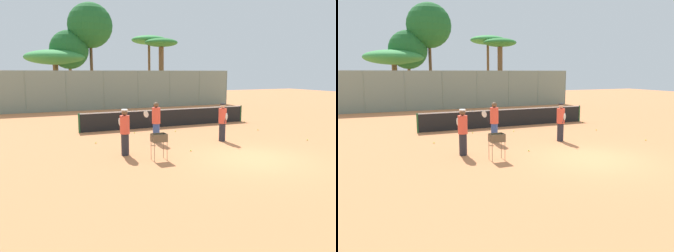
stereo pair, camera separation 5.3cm
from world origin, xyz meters
The scene contains 19 objects.
ground_plane centered at (0.00, 0.00, 0.00)m, with size 80.00×80.00×0.00m, color #D37F4C.
tennis_net centered at (0.00, 8.18, 0.56)m, with size 10.70×0.10×1.07m.
back_fence centered at (0.00, 18.64, 1.70)m, with size 22.19×0.08×3.40m.
tree_0 centered at (4.79, 24.45, 6.57)m, with size 3.79×3.79×7.16m.
tree_1 centered at (-3.63, 24.37, 5.42)m, with size 3.79×3.79×7.34m.
tree_2 centered at (5.24, 22.04, 5.79)m, with size 3.39×3.39×6.67m.
tree_3 centered at (-1.54, 24.16, 7.80)m, with size 4.44×4.44×10.05m.
tree_4 centered at (-5.02, 24.12, 4.62)m, with size 5.72×5.72×5.39m.
player_white_outfit centered at (-2.34, 4.28, 0.97)m, with size 0.66×0.82×1.90m.
player_red_cap centered at (-4.35, 2.53, 0.96)m, with size 0.38×0.94×1.85m.
player_yellow_shirt centered at (0.68, 3.27, 0.95)m, with size 0.38×0.92×1.82m.
ball_cart centered at (-3.38, 1.31, 0.77)m, with size 0.56×0.41×1.01m.
tennis_ball_0 centered at (4.55, 1.71, 0.03)m, with size 0.07×0.07×0.07m, color #D1E54C.
tennis_ball_1 centered at (-0.34, 6.44, 0.03)m, with size 0.07×0.07×0.07m, color #D1E54C.
tennis_ball_2 centered at (-2.58, 6.90, 0.03)m, with size 0.07×0.07×0.07m, color #D1E54C.
tennis_ball_3 centered at (5.24, 7.66, 0.03)m, with size 0.07×0.07×0.07m, color #D1E54C.
tennis_ball_4 centered at (-5.02, 5.13, 0.03)m, with size 0.07×0.07×0.07m, color #D1E54C.
tennis_ball_5 centered at (4.14, 4.93, 0.03)m, with size 0.07×0.07×0.07m, color #D1E54C.
tennis_ball_6 centered at (-1.66, 2.03, 0.03)m, with size 0.07×0.07×0.07m, color #D1E54C.
Camera 2 is at (-7.82, -9.87, 3.31)m, focal length 35.00 mm.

